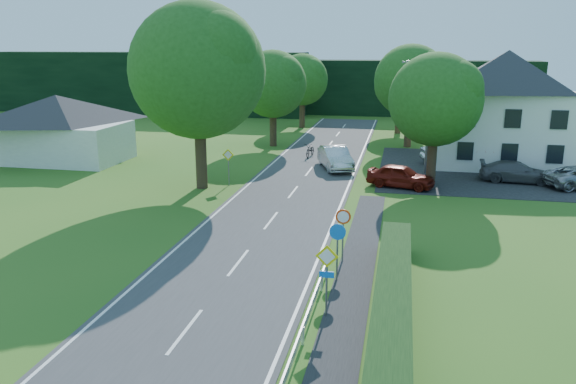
% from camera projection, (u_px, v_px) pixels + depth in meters
% --- Properties ---
extents(road, '(7.00, 80.00, 0.04)m').
position_uv_depth(road, '(279.00, 210.00, 31.36)').
color(road, '#38393B').
rests_on(road, ground).
extents(parking_pad, '(14.00, 16.00, 0.04)m').
position_uv_depth(parking_pad, '(476.00, 170.00, 41.32)').
color(parking_pad, black).
rests_on(parking_pad, ground).
extents(line_edge_left, '(0.12, 80.00, 0.01)m').
position_uv_depth(line_edge_left, '(224.00, 206.00, 31.98)').
color(line_edge_left, white).
rests_on(line_edge_left, road).
extents(line_edge_right, '(0.12, 80.00, 0.01)m').
position_uv_depth(line_edge_right, '(337.00, 213.00, 30.71)').
color(line_edge_right, white).
rests_on(line_edge_right, road).
extents(line_centre, '(0.12, 80.00, 0.01)m').
position_uv_depth(line_centre, '(279.00, 210.00, 31.35)').
color(line_centre, white).
rests_on(line_centre, road).
extents(tree_main, '(9.40, 9.40, 11.64)m').
position_uv_depth(tree_main, '(199.00, 97.00, 34.84)').
color(tree_main, '#225018').
rests_on(tree_main, ground).
extents(tree_left_far, '(7.00, 7.00, 8.58)m').
position_uv_depth(tree_left_far, '(273.00, 99.00, 50.18)').
color(tree_left_far, '#225018').
rests_on(tree_left_far, ground).
extents(tree_right_far, '(7.40, 7.40, 9.09)m').
position_uv_depth(tree_right_far, '(410.00, 96.00, 49.67)').
color(tree_right_far, '#225018').
rests_on(tree_right_far, ground).
extents(tree_left_back, '(6.60, 6.60, 8.07)m').
position_uv_depth(tree_left_back, '(302.00, 91.00, 61.52)').
color(tree_left_back, '#225018').
rests_on(tree_left_back, ground).
extents(tree_right_back, '(6.20, 6.20, 7.56)m').
position_uv_depth(tree_right_back, '(399.00, 97.00, 57.64)').
color(tree_right_back, '#225018').
rests_on(tree_right_back, ground).
extents(tree_right_mid, '(7.00, 7.00, 8.58)m').
position_uv_depth(tree_right_mid, '(434.00, 120.00, 36.18)').
color(tree_right_mid, '#225018').
rests_on(tree_right_mid, ground).
extents(treeline_left, '(44.00, 6.00, 8.00)m').
position_uv_depth(treeline_left, '(144.00, 83.00, 75.58)').
color(treeline_left, black).
rests_on(treeline_left, ground).
extents(treeline_right, '(30.00, 5.00, 7.00)m').
position_uv_depth(treeline_right, '(417.00, 88.00, 72.47)').
color(treeline_right, black).
rests_on(treeline_right, ground).
extents(bungalow_left, '(11.00, 6.50, 5.20)m').
position_uv_depth(bungalow_left, '(58.00, 127.00, 44.04)').
color(bungalow_left, silver).
rests_on(bungalow_left, ground).
extents(house_white, '(10.60, 8.40, 8.60)m').
position_uv_depth(house_white, '(504.00, 107.00, 42.66)').
color(house_white, white).
rests_on(house_white, ground).
extents(streetlight, '(2.03, 0.18, 8.00)m').
position_uv_depth(streetlight, '(426.00, 113.00, 38.12)').
color(streetlight, slate).
rests_on(streetlight, ground).
extents(sign_priority_right, '(0.78, 0.09, 2.59)m').
position_uv_depth(sign_priority_right, '(327.00, 268.00, 18.68)').
color(sign_priority_right, slate).
rests_on(sign_priority_right, ground).
extents(sign_roundabout, '(0.64, 0.08, 2.37)m').
position_uv_depth(sign_roundabout, '(337.00, 241.00, 21.55)').
color(sign_roundabout, slate).
rests_on(sign_roundabout, ground).
extents(sign_speed_limit, '(0.64, 0.11, 2.37)m').
position_uv_depth(sign_speed_limit, '(343.00, 223.00, 23.42)').
color(sign_speed_limit, slate).
rests_on(sign_speed_limit, ground).
extents(sign_priority_left, '(0.78, 0.09, 2.44)m').
position_uv_depth(sign_priority_left, '(228.00, 160.00, 36.52)').
color(sign_priority_left, slate).
rests_on(sign_priority_left, ground).
extents(moving_car, '(3.37, 5.34, 1.66)m').
position_uv_depth(moving_car, '(335.00, 158.00, 41.51)').
color(moving_car, silver).
rests_on(moving_car, road).
extents(motorcycle, '(0.94, 2.18, 1.12)m').
position_uv_depth(motorcycle, '(310.00, 150.00, 46.07)').
color(motorcycle, black).
rests_on(motorcycle, road).
extents(parked_car_red, '(4.64, 2.87, 1.47)m').
position_uv_depth(parked_car_red, '(401.00, 176.00, 36.14)').
color(parked_car_red, '#66130B').
rests_on(parked_car_red, parking_pad).
extents(parked_car_silver_a, '(5.43, 3.11, 1.69)m').
position_uv_depth(parked_car_silver_a, '(456.00, 153.00, 43.16)').
color(parked_car_silver_a, silver).
rests_on(parked_car_silver_a, parking_pad).
extents(parked_car_grey, '(4.85, 2.25, 1.37)m').
position_uv_depth(parked_car_grey, '(516.00, 172.00, 37.56)').
color(parked_car_grey, '#4C4C51').
rests_on(parked_car_grey, parking_pad).
extents(parasol, '(2.40, 2.43, 1.88)m').
position_uv_depth(parasol, '(482.00, 158.00, 40.75)').
color(parasol, red).
rests_on(parasol, parking_pad).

